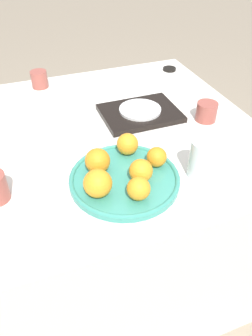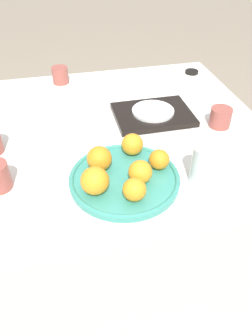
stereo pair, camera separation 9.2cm
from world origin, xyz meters
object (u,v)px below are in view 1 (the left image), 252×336
Objects in this scene: water_glass at (201,159)px; fruit_platter at (126,178)px; orange_1 at (141,171)px; orange_2 at (128,144)px; orange_3 at (98,161)px; orange_5 at (139,189)px; soy_dish at (169,69)px; serving_tray at (140,113)px; cup_3 at (206,112)px; cup_2 at (39,79)px; orange_0 at (98,183)px; napkin at (236,138)px; orange_4 at (157,157)px; side_plate at (140,110)px.

fruit_platter is at bearing 167.18° from water_glass.
orange_1 is 0.13m from orange_2.
orange_5 is at bearing -64.75° from orange_3.
water_glass is at bearing -110.11° from soy_dish.
orange_3 is 0.26× the size of serving_tray.
orange_2 is 0.37m from cup_3.
orange_0 is at bearing -87.08° from cup_2.
orange_3 is 0.49m from cup_3.
orange_0 is 1.23× the size of orange_5.
napkin is (0.03, -0.15, -0.03)m from cup_3.
orange_4 is at bearing -11.66° from orange_3.
fruit_platter is 2.03× the size of side_plate.
orange_0 reaches higher than orange_3.
orange_4 is 0.33m from napkin.
side_plate is at bearing 53.49° from orange_0.
orange_4 is at bearing 16.81° from orange_0.
orange_3 is at bearing -155.24° from orange_2.
orange_0 is at bearing -167.85° from napkin.
water_glass is (0.21, -0.05, 0.05)m from fruit_platter.
soy_dish is (0.44, 0.71, -0.04)m from orange_1.
orange_2 is at bearing -121.09° from serving_tray.
orange_5 reaches higher than soy_dish.
side_plate is 0.36m from napkin.
fruit_platter is 0.38m from serving_tray.
serving_tray is 0.45m from soy_dish.
orange_1 is 0.83m from soy_dish.
water_glass reaches higher than orange_3.
soy_dish is at bearing 69.89° from water_glass.
orange_0 reaches higher than cup_3.
orange_1 is at bearing -112.18° from side_plate.
orange_5 is 0.40× the size of side_plate.
water_glass is at bearing -43.34° from orange_2.
serving_tray reaches higher than napkin.
orange_2 is 0.24× the size of serving_tray.
cup_2 is at bearing 92.92° from orange_0.
side_plate is at bearing 67.82° from orange_1.
orange_0 is 0.50× the size of side_plate.
orange_3 is 0.83m from soy_dish.
orange_5 is 0.21m from water_glass.
cup_3 is at bearing -27.95° from side_plate.
orange_4 is at bearing -119.48° from soy_dish.
orange_1 is 0.47× the size of napkin.
serving_tray is (0.14, 0.23, -0.04)m from orange_2.
orange_4 is 0.42× the size of napkin.
fruit_platter is 5.18× the size of soy_dish.
orange_5 reaches higher than napkin.
side_plate is (0.28, 0.37, -0.03)m from orange_0.
cup_3 reaches higher than serving_tray.
orange_0 is at bearing -152.27° from cup_3.
orange_0 is 0.31m from water_glass.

